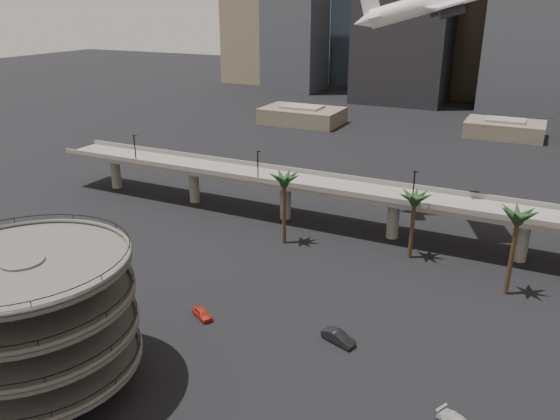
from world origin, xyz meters
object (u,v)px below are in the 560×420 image
at_px(overpass, 338,192).
at_px(car_b, 338,337).
at_px(parking_ramp, 32,314).
at_px(car_a, 202,313).

height_order(overpass, car_b, overpass).
distance_m(parking_ramp, overpass, 60.46).
bearing_deg(car_a, parking_ramp, -171.92).
height_order(parking_ramp, car_a, parking_ramp).
bearing_deg(parking_ramp, overpass, 77.57).
bearing_deg(car_a, overpass, 20.87).
relative_size(car_a, car_b, 0.83).
height_order(parking_ramp, overpass, parking_ramp).
height_order(car_a, car_b, car_b).
bearing_deg(overpass, parking_ramp, -102.43).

